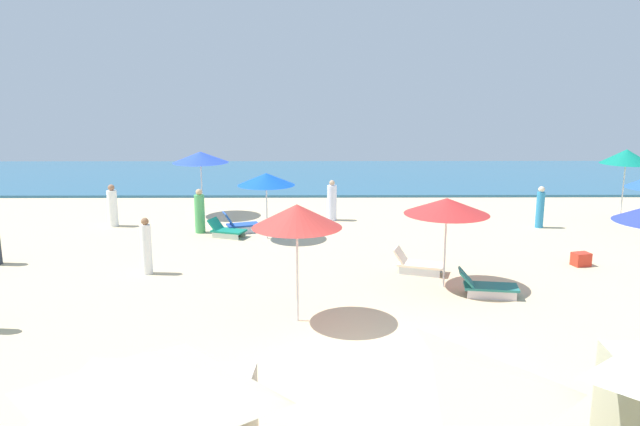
% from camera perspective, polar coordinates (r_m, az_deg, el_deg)
% --- Properties ---
extents(ground_plane, '(60.00, 60.00, 0.00)m').
position_cam_1_polar(ground_plane, '(12.04, 5.52, -14.13)').
color(ground_plane, beige).
extents(ocean, '(60.00, 12.54, 0.12)m').
position_cam_1_polar(ocean, '(34.89, 1.57, 3.42)').
color(ocean, '#296488').
rests_on(ocean, ground_plane).
extents(umbrella_0, '(2.20, 2.20, 2.38)m').
position_cam_1_polar(umbrella_0, '(16.14, 11.64, 0.62)').
color(umbrella_0, silver).
rests_on(umbrella_0, ground_plane).
extents(lounge_chair_0_0, '(1.51, 1.06, 0.69)m').
position_cam_1_polar(lounge_chair_0_0, '(17.66, 8.97, -4.67)').
color(lounge_chair_0_0, silver).
rests_on(lounge_chair_0_0, ground_plane).
extents(lounge_chair_0_1, '(1.56, 0.85, 0.67)m').
position_cam_1_polar(lounge_chair_0_1, '(16.18, 15.12, -6.55)').
color(lounge_chair_0_1, silver).
rests_on(lounge_chair_0_1, ground_plane).
extents(umbrella_2, '(1.87, 1.87, 2.81)m').
position_cam_1_polar(umbrella_2, '(25.99, 26.46, 4.69)').
color(umbrella_2, silver).
rests_on(umbrella_2, ground_plane).
extents(umbrella_3, '(1.99, 1.99, 2.69)m').
position_cam_1_polar(umbrella_3, '(13.46, -2.15, -0.27)').
color(umbrella_3, silver).
rests_on(umbrella_3, ground_plane).
extents(umbrella_4, '(1.94, 1.94, 2.28)m').
position_cam_1_polar(umbrella_4, '(20.93, -4.99, 3.13)').
color(umbrella_4, silver).
rests_on(umbrella_4, ground_plane).
extents(lounge_chair_4_0, '(1.37, 0.96, 0.78)m').
position_cam_1_polar(lounge_chair_4_0, '(22.21, -7.39, -1.08)').
color(lounge_chair_4_0, silver).
rests_on(lounge_chair_4_0, ground_plane).
extents(lounge_chair_4_1, '(1.39, 1.02, 0.63)m').
position_cam_1_polar(lounge_chair_4_1, '(21.66, -8.67, -1.58)').
color(lounge_chair_4_1, silver).
rests_on(lounge_chair_4_1, ground_plane).
extents(umbrella_6, '(2.21, 2.21, 2.58)m').
position_cam_1_polar(umbrella_6, '(24.96, -10.99, 5.08)').
color(umbrella_6, silver).
rests_on(umbrella_6, ground_plane).
extents(beachgoer_1, '(0.49, 0.49, 1.58)m').
position_cam_1_polar(beachgoer_1, '(22.35, -11.06, 0.04)').
color(beachgoer_1, '#51B163').
rests_on(beachgoer_1, ground_plane).
extents(beachgoer_2, '(0.48, 0.48, 1.58)m').
position_cam_1_polar(beachgoer_2, '(23.92, 1.11, 1.03)').
color(beachgoer_2, white).
rests_on(beachgoer_2, ground_plane).
extents(beachgoer_3, '(0.44, 0.44, 1.58)m').
position_cam_1_polar(beachgoer_3, '(24.19, -18.63, 0.54)').
color(beachgoer_3, white).
rests_on(beachgoer_3, ground_plane).
extents(beachgoer_5, '(0.37, 0.37, 1.61)m').
position_cam_1_polar(beachgoer_5, '(17.92, -15.75, -3.07)').
color(beachgoer_5, white).
rests_on(beachgoer_5, ground_plane).
extents(beachgoer_7, '(0.31, 0.31, 1.55)m').
position_cam_1_polar(beachgoer_7, '(24.10, 19.68, 0.44)').
color(beachgoer_7, '#2D89BD').
rests_on(beachgoer_7, ground_plane).
extents(cooler_box_0, '(0.57, 0.48, 0.39)m').
position_cam_1_polar(cooler_box_0, '(19.70, 22.97, -3.95)').
color(cooler_box_0, red).
rests_on(cooler_box_0, ground_plane).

